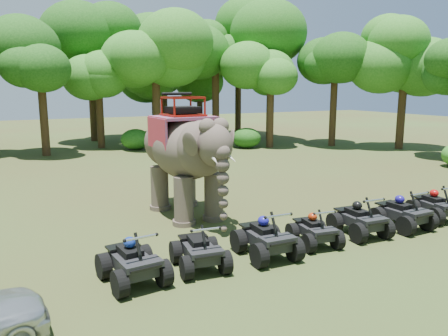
{
  "coord_description": "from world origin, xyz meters",
  "views": [
    {
      "loc": [
        -6.33,
        -11.45,
        4.54
      ],
      "look_at": [
        0.0,
        1.2,
        1.9
      ],
      "focal_mm": 35.0,
      "sensor_mm": 36.0,
      "label": 1
    }
  ],
  "objects_px": {
    "atv_0": "(132,256)",
    "atv_3": "(315,226)",
    "atv_6": "(437,202)",
    "atv_2": "(266,233)",
    "elephant": "(185,155)",
    "atv_1": "(199,245)",
    "atv_4": "(360,215)",
    "atv_5": "(403,209)"
  },
  "relations": [
    {
      "from": "atv_2",
      "to": "atv_4",
      "type": "height_order",
      "value": "atv_2"
    },
    {
      "from": "atv_2",
      "to": "atv_5",
      "type": "bearing_deg",
      "value": 2.63
    },
    {
      "from": "elephant",
      "to": "atv_2",
      "type": "xyz_separation_m",
      "value": [
        0.47,
        -4.69,
        -1.48
      ]
    },
    {
      "from": "atv_3",
      "to": "atv_5",
      "type": "xyz_separation_m",
      "value": [
        3.54,
        -0.05,
        0.08
      ]
    },
    {
      "from": "atv_2",
      "to": "atv_6",
      "type": "relative_size",
      "value": 1.06
    },
    {
      "from": "atv_1",
      "to": "atv_2",
      "type": "bearing_deg",
      "value": 3.71
    },
    {
      "from": "elephant",
      "to": "atv_1",
      "type": "distance_m",
      "value": 5.06
    },
    {
      "from": "elephant",
      "to": "atv_6",
      "type": "height_order",
      "value": "elephant"
    },
    {
      "from": "atv_1",
      "to": "atv_6",
      "type": "relative_size",
      "value": 0.97
    },
    {
      "from": "atv_4",
      "to": "atv_5",
      "type": "height_order",
      "value": "atv_5"
    },
    {
      "from": "atv_0",
      "to": "atv_6",
      "type": "height_order",
      "value": "atv_0"
    },
    {
      "from": "atv_4",
      "to": "atv_5",
      "type": "xyz_separation_m",
      "value": [
        1.75,
        -0.1,
        0.01
      ]
    },
    {
      "from": "atv_2",
      "to": "atv_6",
      "type": "height_order",
      "value": "atv_2"
    },
    {
      "from": "atv_5",
      "to": "atv_4",
      "type": "bearing_deg",
      "value": 174.88
    },
    {
      "from": "elephant",
      "to": "atv_4",
      "type": "xyz_separation_m",
      "value": [
        3.98,
        -4.51,
        -1.51
      ]
    },
    {
      "from": "elephant",
      "to": "atv_1",
      "type": "xyz_separation_m",
      "value": [
        -1.45,
        -4.59,
        -1.54
      ]
    },
    {
      "from": "atv_0",
      "to": "atv_1",
      "type": "distance_m",
      "value": 1.73
    },
    {
      "from": "atv_2",
      "to": "atv_6",
      "type": "xyz_separation_m",
      "value": [
        7.06,
        0.22,
        -0.04
      ]
    },
    {
      "from": "elephant",
      "to": "atv_1",
      "type": "relative_size",
      "value": 3.09
    },
    {
      "from": "atv_1",
      "to": "atv_4",
      "type": "bearing_deg",
      "value": 7.33
    },
    {
      "from": "atv_1",
      "to": "atv_6",
      "type": "height_order",
      "value": "atv_6"
    },
    {
      "from": "atv_0",
      "to": "atv_1",
      "type": "relative_size",
      "value": 1.07
    },
    {
      "from": "atv_0",
      "to": "atv_3",
      "type": "height_order",
      "value": "atv_0"
    },
    {
      "from": "atv_4",
      "to": "atv_5",
      "type": "distance_m",
      "value": 1.75
    },
    {
      "from": "elephant",
      "to": "atv_5",
      "type": "distance_m",
      "value": 7.51
    },
    {
      "from": "elephant",
      "to": "atv_6",
      "type": "relative_size",
      "value": 3.0
    },
    {
      "from": "atv_6",
      "to": "elephant",
      "type": "bearing_deg",
      "value": 158.49
    },
    {
      "from": "elephant",
      "to": "atv_6",
      "type": "bearing_deg",
      "value": -33.84
    },
    {
      "from": "atv_4",
      "to": "atv_6",
      "type": "bearing_deg",
      "value": 4.24
    },
    {
      "from": "atv_0",
      "to": "atv_4",
      "type": "xyz_separation_m",
      "value": [
        7.16,
        0.13,
        -0.01
      ]
    },
    {
      "from": "elephant",
      "to": "atv_5",
      "type": "height_order",
      "value": "elephant"
    },
    {
      "from": "atv_5",
      "to": "elephant",
      "type": "bearing_deg",
      "value": 139.35
    },
    {
      "from": "elephant",
      "to": "atv_5",
      "type": "xyz_separation_m",
      "value": [
        5.73,
        -4.61,
        -1.5
      ]
    },
    {
      "from": "atv_3",
      "to": "atv_6",
      "type": "bearing_deg",
      "value": 9.04
    },
    {
      "from": "atv_0",
      "to": "atv_2",
      "type": "height_order",
      "value": "atv_2"
    },
    {
      "from": "atv_3",
      "to": "atv_4",
      "type": "height_order",
      "value": "atv_4"
    },
    {
      "from": "atv_3",
      "to": "atv_6",
      "type": "height_order",
      "value": "atv_6"
    },
    {
      "from": "atv_4",
      "to": "atv_0",
      "type": "bearing_deg",
      "value": -175.43
    },
    {
      "from": "elephant",
      "to": "atv_3",
      "type": "xyz_separation_m",
      "value": [
        2.19,
        -4.57,
        -1.59
      ]
    },
    {
      "from": "atv_0",
      "to": "atv_1",
      "type": "xyz_separation_m",
      "value": [
        1.73,
        0.04,
        -0.04
      ]
    },
    {
      "from": "atv_3",
      "to": "atv_6",
      "type": "xyz_separation_m",
      "value": [
        5.34,
        0.1,
        0.06
      ]
    },
    {
      "from": "elephant",
      "to": "atv_2",
      "type": "bearing_deg",
      "value": -87.45
    }
  ]
}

